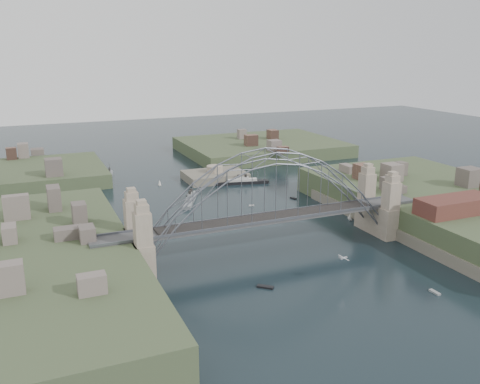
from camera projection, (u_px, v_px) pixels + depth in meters
name	position (u px, v px, depth m)	size (l,w,h in m)	color
ground	(269.00, 250.00, 124.73)	(500.00, 500.00, 0.00)	black
bridge	(270.00, 201.00, 121.41)	(84.00, 13.80, 24.60)	#464748
shore_west	(11.00, 283.00, 102.56)	(50.50, 90.00, 12.00)	#3B492C
shore_east	(451.00, 214.00, 145.84)	(50.50, 90.00, 12.00)	#3B492C
headland_nw	(19.00, 181.00, 188.00)	(60.00, 45.00, 9.00)	#3B492C
headland_ne	(261.00, 151.00, 240.87)	(70.00, 55.00, 9.50)	#3B492C
fort_island	(215.00, 181.00, 191.37)	(22.00, 16.00, 9.40)	#605B4D
wharf_shed	(456.00, 205.00, 126.25)	(20.00, 8.00, 4.00)	#592D26
naval_cruiser_near	(190.00, 199.00, 163.85)	(9.94, 17.14, 5.37)	gray
naval_cruiser_far	(110.00, 175.00, 194.95)	(4.48, 14.38, 4.81)	gray
ocean_liner	(242.00, 182.00, 185.43)	(19.35, 6.72, 4.72)	black
aeroplane	(343.00, 258.00, 106.07)	(1.80, 3.37, 0.49)	silver
small_boat_a	(174.00, 234.00, 134.80)	(2.02, 2.90, 1.43)	#BBBBB6
small_boat_b	(251.00, 206.00, 159.49)	(1.62, 0.85, 0.45)	#BBBBB6
small_boat_c	(265.00, 287.00, 105.09)	(3.29, 3.10, 0.45)	#BBBBB6
small_boat_d	(293.00, 198.00, 167.31)	(1.44, 2.55, 0.45)	#BBBBB6
small_boat_e	(99.00, 203.00, 160.36)	(2.07, 3.61, 2.38)	#BBBBB6
small_boat_f	(188.00, 196.00, 169.55)	(1.52, 1.32, 1.43)	#BBBBB6
small_boat_g	(435.00, 292.00, 102.77)	(0.90, 2.53, 0.45)	#BBBBB6
small_boat_h	(160.00, 183.00, 183.22)	(1.05, 2.06, 2.38)	#BBBBB6
small_boat_i	(350.00, 217.00, 146.76)	(1.61, 2.57, 2.38)	#BBBBB6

